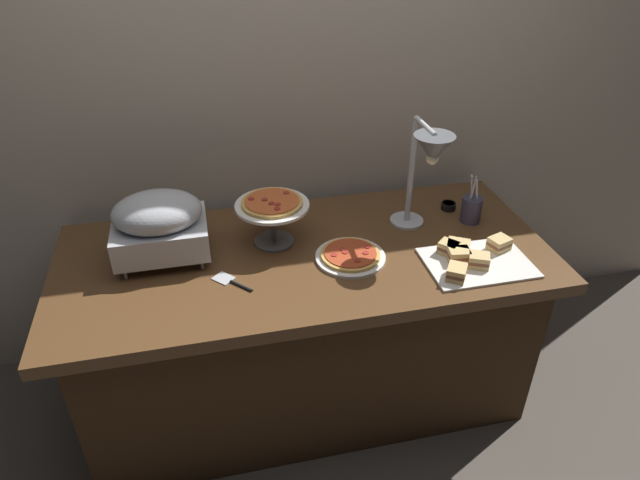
{
  "coord_description": "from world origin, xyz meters",
  "views": [
    {
      "loc": [
        -0.34,
        -1.77,
        1.97
      ],
      "look_at": [
        0.06,
        0.0,
        0.81
      ],
      "focal_mm": 31.51,
      "sensor_mm": 36.0,
      "label": 1
    }
  ],
  "objects_px": {
    "chafing_dish": "(159,223)",
    "sandwich_platter": "(471,258)",
    "utensil_holder": "(471,209)",
    "sauce_cup_near": "(448,206)",
    "serving_spatula": "(232,282)",
    "pizza_plate_center": "(272,209)",
    "heat_lamp": "(428,157)",
    "pizza_plate_front": "(350,256)"
  },
  "relations": [
    {
      "from": "serving_spatula",
      "to": "pizza_plate_front",
      "type": "bearing_deg",
      "value": 6.66
    },
    {
      "from": "chafing_dish",
      "to": "utensil_holder",
      "type": "relative_size",
      "value": 1.64
    },
    {
      "from": "sandwich_platter",
      "to": "utensil_holder",
      "type": "bearing_deg",
      "value": 65.28
    },
    {
      "from": "pizza_plate_front",
      "to": "utensil_holder",
      "type": "xyz_separation_m",
      "value": [
        0.57,
        0.16,
        0.05
      ]
    },
    {
      "from": "pizza_plate_front",
      "to": "utensil_holder",
      "type": "relative_size",
      "value": 1.29
    },
    {
      "from": "pizza_plate_center",
      "to": "sandwich_platter",
      "type": "xyz_separation_m",
      "value": [
        0.7,
        -0.31,
        -0.13
      ]
    },
    {
      "from": "pizza_plate_front",
      "to": "utensil_holder",
      "type": "distance_m",
      "value": 0.59
    },
    {
      "from": "sandwich_platter",
      "to": "heat_lamp",
      "type": "bearing_deg",
      "value": 124.19
    },
    {
      "from": "pizza_plate_front",
      "to": "sandwich_platter",
      "type": "xyz_separation_m",
      "value": [
        0.43,
        -0.13,
        0.01
      ]
    },
    {
      "from": "sauce_cup_near",
      "to": "pizza_plate_front",
      "type": "bearing_deg",
      "value": -152.12
    },
    {
      "from": "pizza_plate_front",
      "to": "utensil_holder",
      "type": "bearing_deg",
      "value": 15.81
    },
    {
      "from": "sandwich_platter",
      "to": "utensil_holder",
      "type": "distance_m",
      "value": 0.32
    },
    {
      "from": "pizza_plate_center",
      "to": "sauce_cup_near",
      "type": "distance_m",
      "value": 0.8
    },
    {
      "from": "serving_spatula",
      "to": "pizza_plate_center",
      "type": "bearing_deg",
      "value": 51.21
    },
    {
      "from": "utensil_holder",
      "to": "serving_spatula",
      "type": "distance_m",
      "value": 1.05
    },
    {
      "from": "sandwich_platter",
      "to": "sauce_cup_near",
      "type": "distance_m",
      "value": 0.41
    },
    {
      "from": "pizza_plate_front",
      "to": "sauce_cup_near",
      "type": "relative_size",
      "value": 4.22
    },
    {
      "from": "heat_lamp",
      "to": "pizza_plate_center",
      "type": "bearing_deg",
      "value": 168.39
    },
    {
      "from": "pizza_plate_front",
      "to": "sauce_cup_near",
      "type": "distance_m",
      "value": 0.59
    },
    {
      "from": "chafing_dish",
      "to": "sandwich_platter",
      "type": "relative_size",
      "value": 0.88
    },
    {
      "from": "pizza_plate_center",
      "to": "chafing_dish",
      "type": "bearing_deg",
      "value": -177.99
    },
    {
      "from": "chafing_dish",
      "to": "heat_lamp",
      "type": "xyz_separation_m",
      "value": [
        0.99,
        -0.1,
        0.21
      ]
    },
    {
      "from": "heat_lamp",
      "to": "pizza_plate_center",
      "type": "height_order",
      "value": "heat_lamp"
    },
    {
      "from": "sandwich_platter",
      "to": "serving_spatula",
      "type": "distance_m",
      "value": 0.89
    },
    {
      "from": "chafing_dish",
      "to": "pizza_plate_front",
      "type": "height_order",
      "value": "chafing_dish"
    },
    {
      "from": "pizza_plate_center",
      "to": "sauce_cup_near",
      "type": "height_order",
      "value": "pizza_plate_center"
    },
    {
      "from": "chafing_dish",
      "to": "pizza_plate_front",
      "type": "distance_m",
      "value": 0.72
    },
    {
      "from": "sandwich_platter",
      "to": "chafing_dish",
      "type": "bearing_deg",
      "value": 165.31
    },
    {
      "from": "chafing_dish",
      "to": "serving_spatula",
      "type": "xyz_separation_m",
      "value": [
        0.23,
        -0.22,
        -0.15
      ]
    },
    {
      "from": "utensil_holder",
      "to": "pizza_plate_center",
      "type": "bearing_deg",
      "value": 178.53
    },
    {
      "from": "pizza_plate_front",
      "to": "sauce_cup_near",
      "type": "xyz_separation_m",
      "value": [
        0.52,
        0.28,
        0.0
      ]
    },
    {
      "from": "sauce_cup_near",
      "to": "serving_spatula",
      "type": "height_order",
      "value": "sauce_cup_near"
    },
    {
      "from": "sandwich_platter",
      "to": "sauce_cup_near",
      "type": "xyz_separation_m",
      "value": [
        0.09,
        0.4,
        -0.01
      ]
    },
    {
      "from": "heat_lamp",
      "to": "sauce_cup_near",
      "type": "distance_m",
      "value": 0.46
    },
    {
      "from": "chafing_dish",
      "to": "utensil_holder",
      "type": "xyz_separation_m",
      "value": [
        1.26,
        -0.01,
        -0.09
      ]
    },
    {
      "from": "heat_lamp",
      "to": "serving_spatula",
      "type": "bearing_deg",
      "value": -171.15
    },
    {
      "from": "heat_lamp",
      "to": "utensil_holder",
      "type": "height_order",
      "value": "heat_lamp"
    },
    {
      "from": "sauce_cup_near",
      "to": "chafing_dish",
      "type": "bearing_deg",
      "value": -174.89
    },
    {
      "from": "pizza_plate_front",
      "to": "utensil_holder",
      "type": "height_order",
      "value": "utensil_holder"
    },
    {
      "from": "heat_lamp",
      "to": "pizza_plate_front",
      "type": "relative_size",
      "value": 1.75
    },
    {
      "from": "pizza_plate_front",
      "to": "sandwich_platter",
      "type": "distance_m",
      "value": 0.45
    },
    {
      "from": "heat_lamp",
      "to": "pizza_plate_front",
      "type": "bearing_deg",
      "value": -167.92
    }
  ]
}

